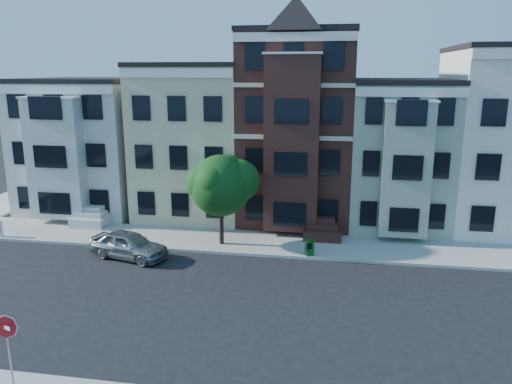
% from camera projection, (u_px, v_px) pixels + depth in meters
% --- Properties ---
extents(ground, '(120.00, 120.00, 0.00)m').
position_uv_depth(ground, '(267.00, 310.00, 21.05)').
color(ground, black).
extents(far_sidewalk, '(60.00, 4.00, 0.15)m').
position_uv_depth(far_sidewalk, '(287.00, 244.00, 28.69)').
color(far_sidewalk, '#9E9B93').
rests_on(far_sidewalk, ground).
extents(house_white, '(8.00, 9.00, 9.00)m').
position_uv_depth(house_white, '(93.00, 145.00, 36.31)').
color(house_white, beige).
rests_on(house_white, ground).
extents(house_yellow, '(7.00, 9.00, 10.00)m').
position_uv_depth(house_yellow, '(199.00, 141.00, 34.88)').
color(house_yellow, beige).
rests_on(house_yellow, ground).
extents(house_brown, '(7.00, 9.00, 12.00)m').
position_uv_depth(house_brown, '(299.00, 129.00, 33.51)').
color(house_brown, '#3B1B16').
rests_on(house_brown, ground).
extents(house_green, '(6.00, 9.00, 9.00)m').
position_uv_depth(house_green, '(397.00, 153.00, 32.80)').
color(house_green, '#9CA991').
rests_on(house_green, ground).
extents(street_tree, '(5.66, 5.66, 6.36)m').
position_uv_depth(street_tree, '(221.00, 190.00, 27.89)').
color(street_tree, '#175216').
rests_on(street_tree, far_sidewalk).
extents(parked_car, '(4.66, 2.81, 1.48)m').
position_uv_depth(parked_car, '(129.00, 245.00, 26.68)').
color(parked_car, '#95989C').
rests_on(parked_car, ground).
extents(newspaper_box, '(0.51, 0.49, 0.89)m').
position_uv_depth(newspaper_box, '(310.00, 247.00, 26.72)').
color(newspaper_box, '#0F5017').
rests_on(newspaper_box, far_sidewalk).
extents(fire_hydrant, '(0.30, 0.30, 0.78)m').
position_uv_depth(fire_hydrant, '(1.00, 230.00, 29.72)').
color(fire_hydrant, silver).
rests_on(fire_hydrant, far_sidewalk).
extents(stop_sign, '(0.77, 0.32, 2.82)m').
position_uv_depth(stop_sign, '(9.00, 347.00, 15.30)').
color(stop_sign, '#A31118').
rests_on(stop_sign, near_sidewalk).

